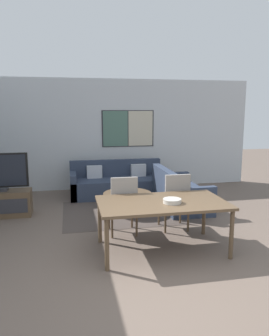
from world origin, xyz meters
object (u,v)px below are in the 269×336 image
(sofa_side, at_px, (178,195))
(fruit_bowl, at_px, (172,201))
(dining_table, at_px, (162,206))
(dining_chair_left, at_px, (123,202))
(coffee_table, at_px, (127,198))
(sofa_main, at_px, (117,184))
(dining_chair_centre, at_px, (175,199))

(sofa_side, relative_size, fruit_bowl, 6.18)
(dining_table, relative_size, fruit_bowl, 7.03)
(dining_chair_left, bearing_deg, dining_table, -57.53)
(sofa_side, distance_m, coffee_table, 1.10)
(sofa_main, bearing_deg, coffee_table, -90.00)
(sofa_side, xyz_separation_m, dining_chair_left, (-1.37, -1.29, 0.27))
(dining_table, bearing_deg, dining_chair_centre, 58.96)
(sofa_main, height_order, sofa_side, same)
(sofa_side, xyz_separation_m, fruit_bowl, (-0.81, -2.11, 0.50))
(sofa_main, distance_m, dining_table, 3.27)
(sofa_main, distance_m, sofa_side, 1.66)
(coffee_table, xyz_separation_m, fruit_bowl, (0.28, -1.99, 0.48))
(sofa_main, bearing_deg, sofa_side, -48.76)
(dining_table, bearing_deg, sofa_main, 92.95)
(dining_chair_left, relative_size, dining_chair_centre, 1.00)
(sofa_main, relative_size, coffee_table, 2.29)
(sofa_main, distance_m, dining_chair_centre, 2.59)
(sofa_side, height_order, dining_chair_centre, dining_chair_centre)
(sofa_main, xyz_separation_m, fruit_bowl, (0.28, -3.35, 0.50))
(dining_chair_left, bearing_deg, sofa_side, 43.25)
(sofa_main, height_order, dining_table, sofa_main)
(sofa_main, xyz_separation_m, dining_chair_left, (-0.28, -2.54, 0.27))
(dining_chair_centre, xyz_separation_m, fruit_bowl, (-0.33, -0.85, 0.23))
(dining_chair_centre, bearing_deg, fruit_bowl, -111.40)
(coffee_table, bearing_deg, sofa_main, 90.00)
(dining_table, bearing_deg, fruit_bowl, -43.24)
(fruit_bowl, bearing_deg, dining_table, 136.76)
(dining_table, distance_m, dining_chair_left, 0.85)
(coffee_table, relative_size, fruit_bowl, 3.73)
(sofa_main, height_order, dining_chair_left, dining_chair_left)
(dining_table, xyz_separation_m, dining_chair_centre, (0.45, 0.75, -0.13))
(dining_chair_centre, bearing_deg, coffee_table, 118.51)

